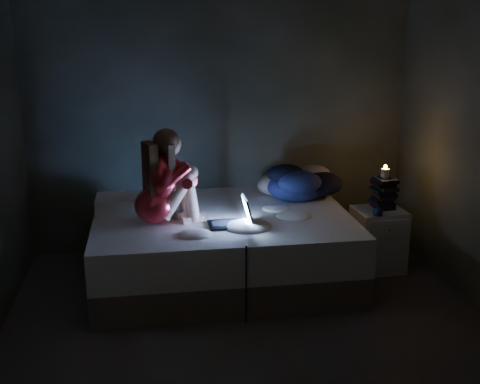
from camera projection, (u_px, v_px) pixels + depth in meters
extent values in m
cube|color=#453C39|center=(255.00, 342.00, 4.22)|extent=(3.60, 3.80, 0.02)
cube|color=#2B3325|center=(220.00, 115.00, 5.66)|extent=(3.60, 0.02, 2.60)
cube|color=#2B3325|center=(358.00, 288.00, 2.04)|extent=(3.60, 0.02, 2.60)
cube|color=white|center=(124.00, 204.00, 5.12)|extent=(0.47, 0.33, 0.14)
cube|color=silver|center=(378.00, 240.00, 5.35)|extent=(0.44, 0.40, 0.56)
cylinder|color=beige|center=(385.00, 173.00, 5.24)|extent=(0.07, 0.07, 0.08)
cube|color=black|center=(376.00, 213.00, 5.16)|extent=(0.11, 0.15, 0.01)
sphere|color=navy|center=(377.00, 212.00, 5.09)|extent=(0.08, 0.08, 0.08)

